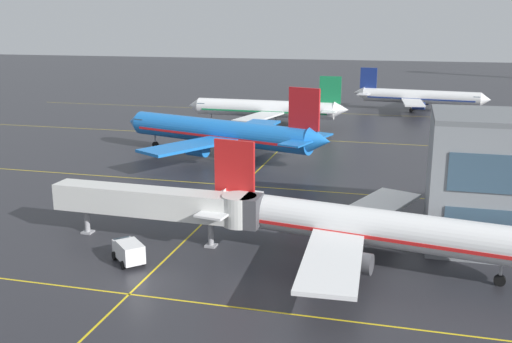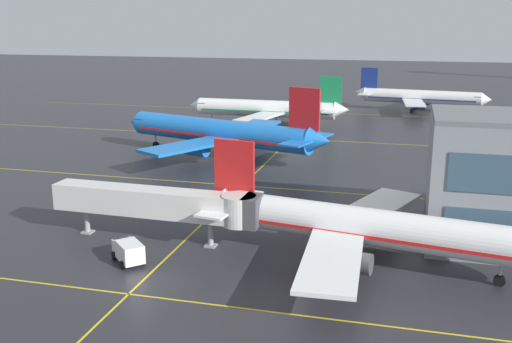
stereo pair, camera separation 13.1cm
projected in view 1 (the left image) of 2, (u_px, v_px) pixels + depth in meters
The scene contains 8 objects.
ground_plane at pixel (140, 284), 50.63m from camera, with size 600.00×600.00×0.00m, color #28282D.
airliner_front_gate at pixel (361, 226), 54.24m from camera, with size 33.93×28.92×10.57m.
airliner_second_row at pixel (221, 132), 96.24m from camera, with size 38.94×33.25×12.36m.
airliner_third_row at pixel (267, 109), 125.13m from camera, with size 35.02×30.28×10.91m.
airliner_far_left_stand at pixel (419, 97), 146.21m from camera, with size 33.19×28.41×10.32m.
taxiway_markings at pixel (270, 158), 96.64m from camera, with size 150.66×149.82×0.01m.
service_truck_red_van at pixel (128, 251), 54.86m from camera, with size 4.21×4.20×2.10m.
jet_bridge at pixel (169, 204), 59.24m from camera, with size 22.10×3.60×5.58m.
Camera 1 is at (21.37, -42.64, 21.94)m, focal length 41.47 mm.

